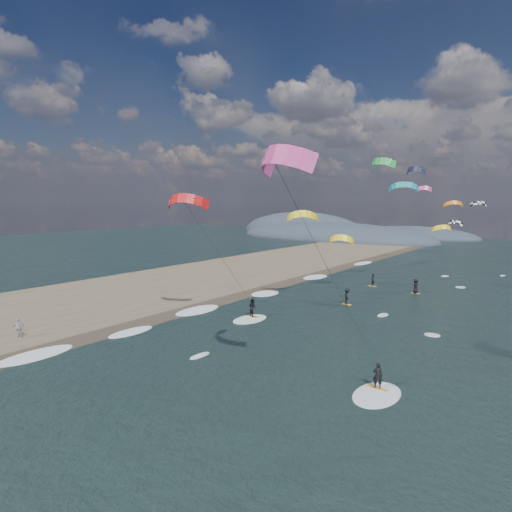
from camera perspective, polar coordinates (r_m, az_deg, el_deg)
The scene contains 10 objects.
ground at distance 29.12m, azimuth -13.53°, elevation -16.49°, with size 260.00×260.00×0.00m, color black.
sand_strip at distance 53.46m, azimuth -21.43°, elevation -5.70°, with size 26.00×240.00×0.00m, color brown.
wet_sand_strip at distance 43.86m, azimuth -13.23°, elevation -8.21°, with size 3.00×240.00×0.00m, color #382D23.
coastal_hills at distance 141.16m, azimuth 9.71°, elevation 2.64°, with size 80.00×41.00×15.00m.
kitesurfer_near_a at distance 23.55m, azimuth 5.20°, elevation 6.36°, with size 7.80×8.93×15.13m.
kitesurfer_near_b at distance 40.40m, azimuth -6.96°, elevation 2.81°, with size 7.28×8.80×13.00m.
far_kitesurfers at distance 53.77m, azimuth 15.62°, elevation -4.38°, with size 7.17×12.58×1.85m.
bg_kite_field at distance 75.21m, azimuth 21.29°, elevation 6.74°, with size 9.30×69.84×10.81m.
shoreline_surf at distance 46.05m, azimuth -7.66°, elevation -7.33°, with size 2.40×79.40×0.11m.
beach_walker at distance 42.21m, azimuth -29.11°, elevation -8.38°, with size 1.02×0.43×1.75m, color #B6B3BE.
Camera 1 is at (20.94, -16.48, 11.75)m, focal length 30.00 mm.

